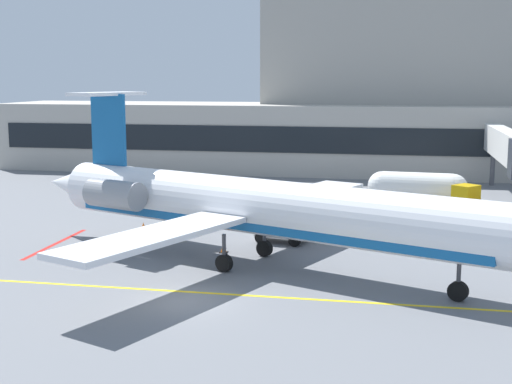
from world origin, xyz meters
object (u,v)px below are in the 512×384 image
Objects in this scene: pushback_tractor at (473,203)px; fuel_tank at (417,187)px; regional_jet at (257,207)px; baggage_tug at (277,227)px.

fuel_tank reaches higher than pushback_tractor.
regional_jet is at bearing -113.71° from fuel_tank.
regional_jet is 6.10m from baggage_tug.
regional_jet reaches higher than pushback_tractor.
regional_jet is at bearing -91.13° from baggage_tug.
pushback_tractor is (12.55, 15.84, -2.15)m from regional_jet.
pushback_tractor is at bearing 39.26° from baggage_tug.
baggage_tug is (0.11, 5.67, -2.22)m from regional_jet.
pushback_tractor is at bearing 51.62° from regional_jet.
pushback_tractor is 5.60m from fuel_tank.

